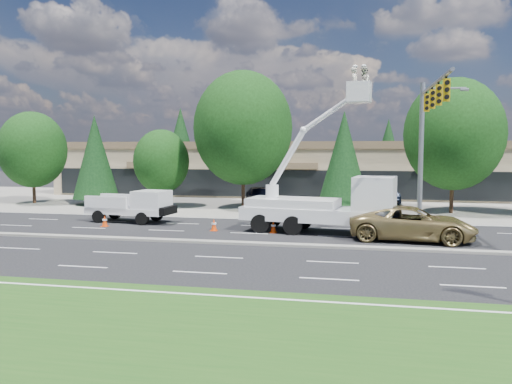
% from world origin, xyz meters
% --- Properties ---
extents(ground, '(140.00, 140.00, 0.00)m').
position_xyz_m(ground, '(0.00, 0.00, 0.00)').
color(ground, black).
rests_on(ground, ground).
extents(concrete_apron, '(140.00, 22.00, 0.01)m').
position_xyz_m(concrete_apron, '(0.00, 20.00, 0.01)').
color(concrete_apron, gray).
rests_on(concrete_apron, ground).
extents(grass_verge, '(140.00, 10.00, 0.01)m').
position_xyz_m(grass_verge, '(0.00, -13.00, 0.01)').
color(grass_verge, '#1C4914').
rests_on(grass_verge, ground).
extents(road_median, '(120.00, 0.55, 0.12)m').
position_xyz_m(road_median, '(0.00, 0.00, 0.06)').
color(road_median, gray).
rests_on(road_median, ground).
extents(strip_mall, '(50.40, 15.40, 5.50)m').
position_xyz_m(strip_mall, '(0.00, 29.97, 2.83)').
color(strip_mall, tan).
rests_on(strip_mall, ground).
extents(tree_front_a, '(5.81, 5.81, 8.06)m').
position_xyz_m(tree_front_a, '(-22.00, 15.00, 4.72)').
color(tree_front_a, '#332114').
rests_on(tree_front_a, ground).
extents(tree_front_b, '(3.89, 3.89, 7.67)m').
position_xyz_m(tree_front_b, '(-16.00, 15.00, 4.11)').
color(tree_front_b, '#332114').
rests_on(tree_front_b, ground).
extents(tree_front_c, '(4.63, 4.63, 6.42)m').
position_xyz_m(tree_front_c, '(-10.00, 15.00, 3.76)').
color(tree_front_c, '#332114').
rests_on(tree_front_c, ground).
extents(tree_front_d, '(7.95, 7.95, 11.03)m').
position_xyz_m(tree_front_d, '(-3.00, 15.00, 6.46)').
color(tree_front_d, '#332114').
rests_on(tree_front_d, ground).
extents(tree_front_e, '(3.92, 3.92, 7.73)m').
position_xyz_m(tree_front_e, '(5.00, 15.00, 4.14)').
color(tree_front_e, '#332114').
rests_on(tree_front_e, ground).
extents(tree_front_f, '(7.24, 7.24, 10.05)m').
position_xyz_m(tree_front_f, '(13.00, 15.00, 5.88)').
color(tree_front_f, '#332114').
rests_on(tree_front_f, ground).
extents(tree_back_a, '(5.30, 5.30, 10.46)m').
position_xyz_m(tree_back_a, '(-18.00, 42.00, 5.61)').
color(tree_back_a, '#332114').
rests_on(tree_back_a, ground).
extents(tree_back_b, '(4.87, 4.87, 9.61)m').
position_xyz_m(tree_back_b, '(-4.00, 42.00, 5.15)').
color(tree_back_b, '#332114').
rests_on(tree_back_b, ground).
extents(tree_back_c, '(4.38, 4.38, 8.62)m').
position_xyz_m(tree_back_c, '(10.00, 42.00, 4.63)').
color(tree_back_c, '#332114').
rests_on(tree_back_c, ground).
extents(tree_back_d, '(5.49, 5.49, 10.82)m').
position_xyz_m(tree_back_d, '(22.00, 42.00, 5.80)').
color(tree_back_d, '#332114').
rests_on(tree_back_d, ground).
extents(signal_mast, '(2.76, 10.16, 9.00)m').
position_xyz_m(signal_mast, '(10.03, 7.04, 6.06)').
color(signal_mast, gray).
rests_on(signal_mast, ground).
extents(utility_pickup, '(5.69, 2.65, 2.11)m').
position_xyz_m(utility_pickup, '(-8.32, 5.99, 0.87)').
color(utility_pickup, white).
rests_on(utility_pickup, ground).
extents(bucket_truck, '(8.94, 3.94, 9.38)m').
position_xyz_m(bucket_truck, '(4.50, 4.08, 1.97)').
color(bucket_truck, white).
rests_on(bucket_truck, ground).
extents(traffic_cone_a, '(0.40, 0.40, 0.70)m').
position_xyz_m(traffic_cone_a, '(-9.32, 3.93, 0.34)').
color(traffic_cone_a, '#EC3D07').
rests_on(traffic_cone_a, ground).
extents(traffic_cone_b, '(0.40, 0.40, 0.70)m').
position_xyz_m(traffic_cone_b, '(-2.22, 3.73, 0.34)').
color(traffic_cone_b, '#EC3D07').
rests_on(traffic_cone_b, ground).
extents(traffic_cone_c, '(0.40, 0.40, 0.70)m').
position_xyz_m(traffic_cone_c, '(1.32, 3.73, 0.34)').
color(traffic_cone_c, '#EC3D07').
rests_on(traffic_cone_c, ground).
extents(minivan, '(6.69, 3.52, 1.79)m').
position_xyz_m(minivan, '(8.88, 2.80, 0.90)').
color(minivan, olive).
rests_on(minivan, ground).
extents(parked_car_west, '(3.51, 5.28, 1.67)m').
position_xyz_m(parked_car_west, '(-2.00, 16.79, 0.83)').
color(parked_car_west, black).
rests_on(parked_car_west, ground).
extents(parked_car_east, '(2.21, 4.73, 1.50)m').
position_xyz_m(parked_car_east, '(8.65, 21.00, 0.75)').
color(parked_car_east, black).
rests_on(parked_car_east, ground).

